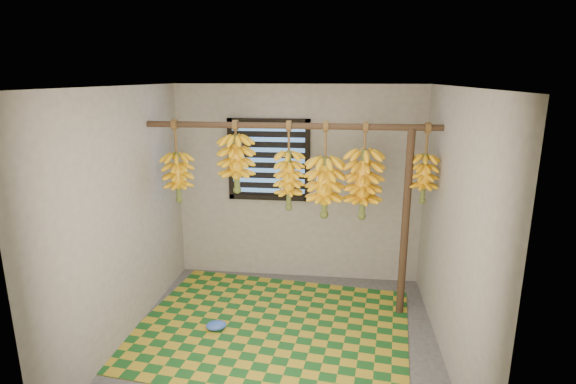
# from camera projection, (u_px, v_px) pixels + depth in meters

# --- Properties ---
(floor) EXTENTS (3.00, 3.00, 0.01)m
(floor) POSITION_uv_depth(u_px,v_px,m) (281.00, 341.00, 4.34)
(floor) COLOR #434343
(floor) RESTS_ON ground
(ceiling) EXTENTS (3.00, 3.00, 0.01)m
(ceiling) POSITION_uv_depth(u_px,v_px,m) (280.00, 86.00, 3.74)
(ceiling) COLOR silver
(ceiling) RESTS_ON wall_back
(wall_back) EXTENTS (3.00, 0.01, 2.40)m
(wall_back) POSITION_uv_depth(u_px,v_px,m) (298.00, 185.00, 5.49)
(wall_back) COLOR gray
(wall_back) RESTS_ON floor
(wall_left) EXTENTS (0.01, 3.00, 2.40)m
(wall_left) POSITION_uv_depth(u_px,v_px,m) (122.00, 217.00, 4.22)
(wall_left) COLOR gray
(wall_left) RESTS_ON floor
(wall_right) EXTENTS (0.01, 3.00, 2.40)m
(wall_right) POSITION_uv_depth(u_px,v_px,m) (453.00, 230.00, 3.86)
(wall_right) COLOR gray
(wall_right) RESTS_ON floor
(window) EXTENTS (1.00, 0.04, 1.00)m
(window) POSITION_uv_depth(u_px,v_px,m) (269.00, 160.00, 5.43)
(window) COLOR black
(window) RESTS_ON wall_back
(hanging_pole) EXTENTS (3.00, 0.06, 0.06)m
(hanging_pole) POSITION_uv_depth(u_px,v_px,m) (290.00, 126.00, 4.51)
(hanging_pole) COLOR #4A3123
(hanging_pole) RESTS_ON wall_left
(support_post) EXTENTS (0.08, 0.08, 2.00)m
(support_post) POSITION_uv_depth(u_px,v_px,m) (405.00, 225.00, 4.62)
(support_post) COLOR #4A3123
(support_post) RESTS_ON floor
(woven_mat) EXTENTS (2.93, 2.45, 0.01)m
(woven_mat) POSITION_uv_depth(u_px,v_px,m) (272.00, 327.00, 4.58)
(woven_mat) COLOR #174F1C
(woven_mat) RESTS_ON floor
(plastic_bag) EXTENTS (0.25, 0.21, 0.09)m
(plastic_bag) POSITION_uv_depth(u_px,v_px,m) (216.00, 325.00, 4.51)
(plastic_bag) COLOR blue
(plastic_bag) RESTS_ON woven_mat
(banana_bunch_a) EXTENTS (0.33, 0.33, 0.88)m
(banana_bunch_a) POSITION_uv_depth(u_px,v_px,m) (178.00, 177.00, 4.80)
(banana_bunch_a) COLOR brown
(banana_bunch_a) RESTS_ON hanging_pole
(banana_bunch_b) EXTENTS (0.35, 0.35, 0.75)m
(banana_bunch_b) POSITION_uv_depth(u_px,v_px,m) (236.00, 164.00, 4.68)
(banana_bunch_b) COLOR brown
(banana_bunch_b) RESTS_ON hanging_pole
(banana_bunch_c) EXTENTS (0.37, 0.37, 0.99)m
(banana_bunch_c) POSITION_uv_depth(u_px,v_px,m) (325.00, 187.00, 4.63)
(banana_bunch_c) COLOR brown
(banana_bunch_c) RESTS_ON hanging_pole
(banana_bunch_d) EXTENTS (0.31, 0.31, 0.93)m
(banana_bunch_d) POSITION_uv_depth(u_px,v_px,m) (289.00, 180.00, 4.65)
(banana_bunch_d) COLOR brown
(banana_bunch_d) RESTS_ON hanging_pole
(banana_bunch_e) EXTENTS (0.39, 0.39, 0.99)m
(banana_bunch_e) POSITION_uv_depth(u_px,v_px,m) (363.00, 184.00, 4.57)
(banana_bunch_e) COLOR brown
(banana_bunch_e) RESTS_ON hanging_pole
(banana_bunch_f) EXTENTS (0.28, 0.28, 0.81)m
(banana_bunch_f) POSITION_uv_depth(u_px,v_px,m) (424.00, 178.00, 4.48)
(banana_bunch_f) COLOR brown
(banana_bunch_f) RESTS_ON hanging_pole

